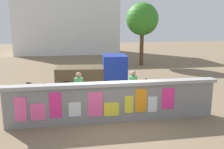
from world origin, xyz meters
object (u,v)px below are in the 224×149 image
person_bystander (79,88)px  auto_rickshaw_truck (96,73)px  bicycle_near (33,96)px  person_walking (133,86)px  tree_roadside (142,20)px  motorcycle (159,87)px

person_bystander → auto_rickshaw_truck: bearing=73.1°
auto_rickshaw_truck → bicycle_near: auto_rickshaw_truck is taller
person_walking → tree_roadside: 11.54m
person_bystander → tree_roadside: tree_roadside is taller
auto_rickshaw_truck → bicycle_near: size_ratio=2.22×
auto_rickshaw_truck → motorcycle: bearing=-30.8°
motorcycle → person_bystander: person_bystander is taller
bicycle_near → tree_roadside: size_ratio=0.32×
person_walking → auto_rickshaw_truck: bearing=109.5°
bicycle_near → person_walking: (4.07, -1.47, 0.62)m
bicycle_near → tree_roadside: tree_roadside is taller
motorcycle → tree_roadside: tree_roadside is taller
motorcycle → bicycle_near: 5.77m
person_bystander → tree_roadside: size_ratio=0.31×
motorcycle → bicycle_near: size_ratio=1.13×
motorcycle → bicycle_near: bearing=-179.1°
bicycle_near → person_walking: 4.38m
auto_rickshaw_truck → person_bystander: auto_rickshaw_truck is taller
person_bystander → tree_roadside: bearing=62.0°
person_walking → person_bystander: same height
bicycle_near → tree_roadside: (7.57, 9.16, 3.44)m
bicycle_near → person_bystander: 2.49m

